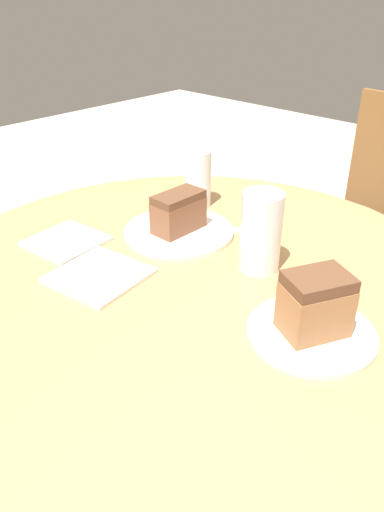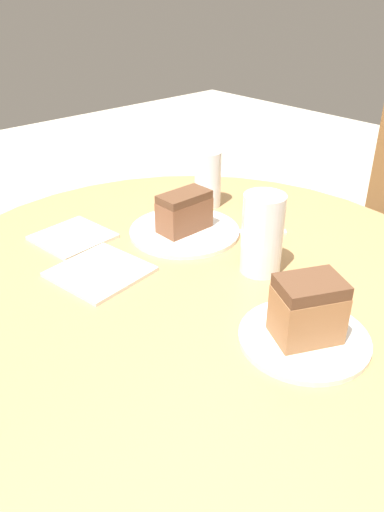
{
  "view_description": "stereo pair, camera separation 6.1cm",
  "coord_description": "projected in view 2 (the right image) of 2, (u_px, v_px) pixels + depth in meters",
  "views": [
    {
      "loc": [
        0.57,
        -0.6,
        1.26
      ],
      "look_at": [
        0.0,
        0.0,
        0.79
      ],
      "focal_mm": 35.0,
      "sensor_mm": 36.0,
      "label": 1
    },
    {
      "loc": [
        0.61,
        -0.56,
        1.26
      ],
      "look_at": [
        0.0,
        0.0,
        0.79
      ],
      "focal_mm": 35.0,
      "sensor_mm": 36.0,
      "label": 2
    }
  ],
  "objects": [
    {
      "name": "ground_plane",
      "position": [
        192.0,
        511.0,
        1.35
      ],
      "size": [
        8.0,
        8.0,
        0.0
      ],
      "primitive_type": "plane",
      "color": "beige"
    },
    {
      "name": "table",
      "position": [
        192.0,
        340.0,
        1.06
      ],
      "size": [
        1.09,
        1.09,
        0.75
      ],
      "color": "tan",
      "rests_on": "ground_plane"
    },
    {
      "name": "plate_near",
      "position": [
        184.0,
        231.0,
        1.13
      ],
      "size": [
        0.25,
        0.25,
        0.01
      ],
      "color": "silver",
      "rests_on": "table"
    },
    {
      "name": "plate_far",
      "position": [
        304.0,
        338.0,
        0.79
      ],
      "size": [
        0.21,
        0.21,
        0.01
      ],
      "color": "silver",
      "rests_on": "table"
    },
    {
      "name": "cake_slice_near",
      "position": [
        184.0,
        212.0,
        1.1
      ],
      "size": [
        0.06,
        0.12,
        0.09
      ],
      "rotation": [
        0.0,
        0.0,
        6.28
      ],
      "color": "brown",
      "rests_on": "plate_near"
    },
    {
      "name": "cake_slice_far",
      "position": [
        308.0,
        309.0,
        0.77
      ],
      "size": [
        0.11,
        0.12,
        0.1
      ],
      "rotation": [
        0.0,
        0.0,
        5.82
      ],
      "color": "#9E6B42",
      "rests_on": "plate_far"
    },
    {
      "name": "glass_lemonade",
      "position": [
        208.0,
        182.0,
        1.24
      ],
      "size": [
        0.07,
        0.07,
        0.14
      ],
      "color": "silver",
      "rests_on": "table"
    },
    {
      "name": "glass_water",
      "position": [
        262.0,
        237.0,
        0.95
      ],
      "size": [
        0.08,
        0.08,
        0.16
      ],
      "color": "silver",
      "rests_on": "table"
    },
    {
      "name": "napkin_stack",
      "position": [
        100.0,
        272.0,
        0.97
      ],
      "size": [
        0.18,
        0.18,
        0.01
      ],
      "rotation": [
        0.0,
        0.0,
        0.14
      ],
      "color": "silver",
      "rests_on": "table"
    },
    {
      "name": "fork",
      "position": [
        250.0,
        232.0,
        1.13
      ],
      "size": [
        0.12,
        0.14,
        0.0
      ],
      "rotation": [
        0.0,
        0.0,
        0.85
      ],
      "color": "silver",
      "rests_on": "table"
    },
    {
      "name": "napkin_side",
      "position": [
        73.0,
        237.0,
        1.1
      ],
      "size": [
        0.16,
        0.16,
        0.01
      ],
      "rotation": [
        0.0,
        0.0,
        0.1
      ],
      "color": "silver",
      "rests_on": "table"
    }
  ]
}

